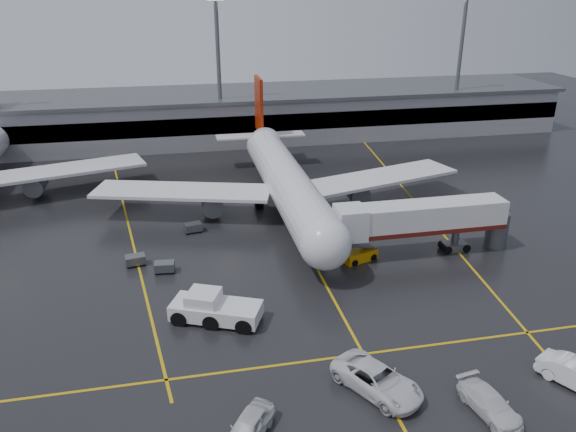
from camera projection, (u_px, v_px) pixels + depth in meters
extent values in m
plane|color=black|center=(301.00, 240.00, 64.92)|extent=(220.00, 220.00, 0.00)
cube|color=gold|center=(301.00, 240.00, 64.92)|extent=(0.25, 90.00, 0.02)
cube|color=gold|center=(363.00, 354.00, 45.05)|extent=(60.00, 0.25, 0.02)
cube|color=gold|center=(127.00, 221.00, 70.18)|extent=(9.99, 69.35, 0.02)
cube|color=gold|center=(412.00, 198.00, 77.34)|extent=(7.57, 69.64, 0.02)
cube|color=gray|center=(245.00, 116.00, 106.74)|extent=(120.00, 18.00, 8.00)
cube|color=black|center=(251.00, 124.00, 98.59)|extent=(120.00, 0.40, 3.00)
cube|color=#595B60|center=(244.00, 93.00, 105.08)|extent=(122.00, 19.00, 0.60)
cylinder|color=#595B60|center=(219.00, 76.00, 97.10)|extent=(0.70, 0.70, 25.00)
cylinder|color=#595B60|center=(459.00, 68.00, 105.58)|extent=(0.70, 0.70, 25.00)
cylinder|color=silver|center=(287.00, 183.00, 70.53)|extent=(5.20, 36.00, 5.20)
sphere|color=silver|center=(325.00, 244.00, 54.27)|extent=(5.20, 5.20, 5.20)
cone|color=silver|center=(260.00, 137.00, 89.27)|extent=(4.94, 8.00, 4.94)
cube|color=#901B04|center=(259.00, 105.00, 88.28)|extent=(0.50, 5.50, 8.50)
cube|color=silver|center=(260.00, 136.00, 89.19)|extent=(14.00, 3.00, 0.25)
cube|color=silver|center=(182.00, 191.00, 70.19)|extent=(22.80, 11.83, 0.40)
cube|color=silver|center=(379.00, 177.00, 75.09)|extent=(22.80, 11.83, 0.40)
cylinder|color=#595B60|center=(212.00, 202.00, 70.49)|extent=(2.60, 4.50, 2.60)
cylinder|color=#595B60|center=(356.00, 192.00, 74.07)|extent=(2.60, 4.50, 2.60)
cylinder|color=#595B60|center=(317.00, 259.00, 58.21)|extent=(0.56, 0.56, 2.00)
cylinder|color=#595B60|center=(259.00, 200.00, 73.87)|extent=(0.56, 0.56, 2.00)
cylinder|color=#595B60|center=(306.00, 197.00, 75.07)|extent=(0.56, 0.56, 2.00)
cylinder|color=black|center=(317.00, 264.00, 58.42)|extent=(0.40, 1.10, 1.10)
cylinder|color=black|center=(259.00, 204.00, 74.04)|extent=(1.00, 1.40, 1.40)
cylinder|color=black|center=(306.00, 200.00, 75.25)|extent=(1.00, 1.40, 1.40)
cube|color=silver|center=(62.00, 170.00, 78.01)|extent=(22.80, 11.83, 0.40)
cylinder|color=#595B60|center=(36.00, 184.00, 76.99)|extent=(2.60, 4.50, 2.60)
cube|color=silver|center=(424.00, 216.00, 60.07)|extent=(18.00, 3.20, 3.00)
cube|color=#51140E|center=(423.00, 227.00, 60.57)|extent=(18.00, 3.30, 0.50)
cube|color=silver|center=(350.00, 223.00, 58.52)|extent=(3.00, 3.40, 3.30)
cylinder|color=#595B60|center=(455.00, 238.00, 61.94)|extent=(0.80, 0.80, 3.00)
cube|color=#595B60|center=(454.00, 246.00, 62.34)|extent=(2.60, 1.60, 0.90)
cylinder|color=#595B60|center=(497.00, 230.00, 62.69)|extent=(2.40, 2.40, 4.00)
cylinder|color=black|center=(445.00, 247.00, 62.14)|extent=(0.90, 1.80, 0.90)
cylinder|color=black|center=(463.00, 245.00, 62.55)|extent=(0.90, 1.80, 0.90)
cube|color=silver|center=(216.00, 310.00, 49.19)|extent=(8.42, 6.00, 1.34)
cube|color=silver|center=(203.00, 298.00, 48.97)|extent=(3.53, 3.53, 1.12)
cube|color=black|center=(203.00, 298.00, 48.97)|extent=(3.18, 3.18, 1.01)
cylinder|color=black|center=(185.00, 310.00, 49.89)|extent=(2.67, 3.65, 1.45)
cylinder|color=black|center=(216.00, 314.00, 49.35)|extent=(2.67, 3.65, 1.45)
cylinder|color=black|center=(248.00, 318.00, 48.80)|extent=(2.67, 3.65, 1.45)
cube|color=#CE8306|center=(360.00, 255.00, 60.03)|extent=(4.11, 2.76, 1.16)
cube|color=#595B60|center=(360.00, 246.00, 59.60)|extent=(3.77, 2.11, 1.32)
cylinder|color=black|center=(350.00, 260.00, 59.52)|extent=(1.29, 1.94, 0.74)
cylinder|color=black|center=(369.00, 255.00, 60.74)|extent=(1.29, 1.94, 0.74)
imported|color=silver|center=(377.00, 380.00, 40.65)|extent=(6.38, 7.75, 1.97)
imported|color=silver|center=(490.00, 403.00, 38.66)|extent=(3.03, 5.62, 1.55)
imported|color=silver|center=(248.00, 427.00, 36.52)|extent=(4.50, 5.20, 1.69)
cube|color=#595B60|center=(165.00, 266.00, 57.53)|extent=(2.10, 1.46, 0.90)
cylinder|color=black|center=(157.00, 273.00, 57.16)|extent=(0.40, 0.20, 0.40)
cylinder|color=black|center=(173.00, 272.00, 57.34)|extent=(0.40, 0.20, 0.40)
cylinder|color=black|center=(157.00, 269.00, 58.08)|extent=(0.40, 0.20, 0.40)
cylinder|color=black|center=(173.00, 268.00, 58.26)|extent=(0.40, 0.20, 0.40)
cube|color=#595B60|center=(135.00, 260.00, 58.95)|extent=(2.20, 1.63, 0.90)
cylinder|color=black|center=(129.00, 267.00, 58.43)|extent=(0.40, 0.20, 0.40)
cylinder|color=black|center=(144.00, 264.00, 58.98)|extent=(0.40, 0.20, 0.40)
cylinder|color=black|center=(127.00, 263.00, 59.28)|extent=(0.40, 0.20, 0.40)
cylinder|color=black|center=(143.00, 260.00, 59.83)|extent=(0.40, 0.20, 0.40)
cube|color=#595B60|center=(193.00, 227.00, 66.78)|extent=(2.21, 1.65, 0.90)
cylinder|color=black|center=(188.00, 233.00, 66.26)|extent=(0.40, 0.20, 0.40)
cylinder|color=black|center=(201.00, 231.00, 66.82)|extent=(0.40, 0.20, 0.40)
cylinder|color=black|center=(186.00, 230.00, 67.11)|extent=(0.40, 0.20, 0.40)
cylinder|color=black|center=(199.00, 228.00, 67.68)|extent=(0.40, 0.20, 0.40)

